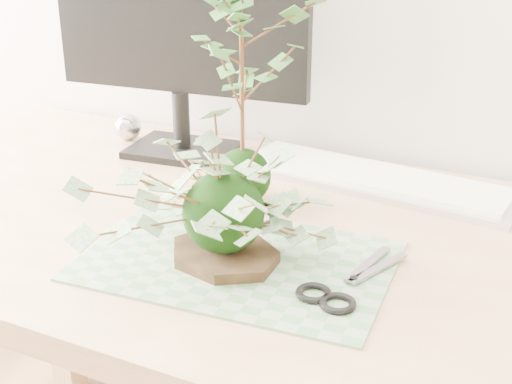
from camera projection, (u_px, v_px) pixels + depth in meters
desk at (294, 289)px, 1.06m from camera, size 1.60×0.70×0.74m
cutting_mat at (238, 261)px, 0.95m from camera, size 0.43×0.30×0.00m
stone_dish at (224, 254)px, 0.95m from camera, size 0.19×0.19×0.01m
ivy_kokedama at (223, 176)px, 0.91m from camera, size 0.37×0.37×0.22m
maple_kokedama at (241, 37)px, 1.03m from camera, size 0.24×0.24×0.37m
keyboard at (374, 179)px, 1.20m from camera, size 0.49×0.19×0.02m
monitor at (179, 21)px, 1.25m from camera, size 0.48×0.16×0.42m
foil_ball at (128, 127)px, 1.41m from camera, size 0.05×0.05×0.05m
scissors at (342, 292)px, 0.87m from camera, size 0.09×0.19×0.01m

